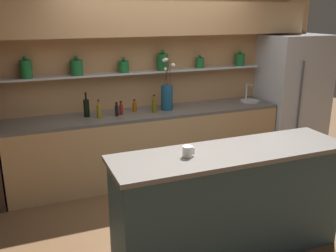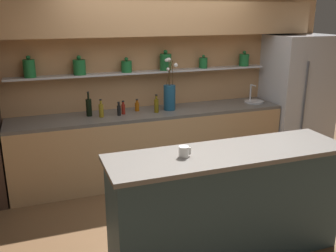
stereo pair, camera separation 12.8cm
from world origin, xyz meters
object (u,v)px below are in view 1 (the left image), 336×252
sink_fixture (250,100)px  coffee_mug (188,152)px  flower_vase (167,95)px  bottle_wine_2 (86,108)px  bottle_oil_3 (154,105)px  bottle_sauce_1 (121,109)px  refrigerator (292,98)px  bottle_sauce_5 (117,110)px  bottle_sauce_4 (135,106)px  bottle_oil_0 (99,111)px

sink_fixture → coffee_mug: bearing=-134.7°
sink_fixture → coffee_mug: (-1.85, -1.87, 0.12)m
flower_vase → bottle_wine_2: size_ratio=2.21×
sink_fixture → bottle_oil_3: (-1.50, -0.07, 0.07)m
coffee_mug → bottle_sauce_1: bearing=92.3°
flower_vase → bottle_sauce_1: flower_vase is taller
bottle_sauce_1 → flower_vase: bearing=1.3°
refrigerator → bottle_sauce_5: (-2.71, 0.00, 0.07)m
bottle_sauce_4 → bottle_sauce_1: bearing=-155.9°
bottle_oil_0 → bottle_sauce_4: bearing=15.4°
bottle_oil_3 → bottle_sauce_1: bearing=171.5°
bottle_oil_0 → flower_vase: bearing=3.6°
flower_vase → bottle_sauce_1: size_ratio=3.92×
bottle_oil_0 → bottle_sauce_4: (0.49, 0.14, -0.03)m
sink_fixture → bottle_sauce_4: sink_fixture is taller
refrigerator → bottle_sauce_4: bearing=176.8°
bottle_oil_0 → coffee_mug: (0.36, -1.82, 0.06)m
flower_vase → bottle_sauce_5: 0.71m
bottle_wine_2 → bottle_oil_3: 0.85m
sink_fixture → bottle_sauce_4: (-1.72, 0.09, 0.04)m
bottle_oil_3 → coffee_mug: (-0.35, -1.80, 0.05)m
flower_vase → bottle_sauce_5: bearing=-175.6°
refrigerator → flower_vase: bearing=178.4°
sink_fixture → bottle_oil_3: sink_fixture is taller
bottle_wine_2 → bottle_sauce_4: bearing=2.9°
bottle_sauce_1 → coffee_mug: coffee_mug is taller
bottle_oil_0 → bottle_sauce_5: bearing=1.0°
sink_fixture → bottle_sauce_1: 1.92m
bottle_sauce_1 → coffee_mug: 1.86m
refrigerator → bottle_wine_2: (-3.06, 0.10, 0.11)m
bottle_sauce_1 → bottle_wine_2: (-0.42, 0.06, 0.04)m
sink_fixture → bottle_sauce_5: bearing=-178.7°
bottle_oil_3 → bottle_sauce_5: size_ratio=1.36×
flower_vase → bottle_sauce_5: flower_vase is taller
flower_vase → bottle_oil_0: (-0.92, -0.06, -0.11)m
coffee_mug → refrigerator: bearing=35.3°
sink_fixture → coffee_mug: 2.63m
bottle_oil_3 → sink_fixture: bearing=2.7°
refrigerator → bottle_sauce_1: (-2.64, 0.04, 0.07)m
bottle_sauce_1 → bottle_sauce_4: (0.21, 0.09, -0.01)m
bottle_sauce_5 → refrigerator: bearing=-0.1°
bottle_sauce_4 → coffee_mug: size_ratio=1.53×
bottle_oil_3 → bottle_oil_0: bearing=178.4°
bottle_oil_0 → bottle_sauce_4: size_ratio=1.41×
bottle_oil_0 → bottle_oil_3: 0.71m
bottle_oil_0 → bottle_oil_3: bottle_oil_3 is taller
flower_vase → bottle_sauce_1: 0.64m
bottle_sauce_4 → bottle_sauce_5: size_ratio=0.92×
bottle_wine_2 → bottle_oil_0: bearing=-38.0°
bottle_sauce_1 → bottle_oil_3: size_ratio=0.74×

